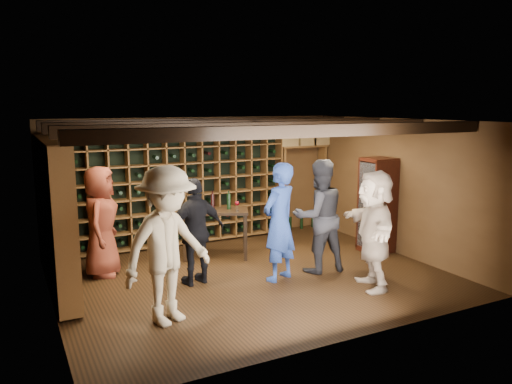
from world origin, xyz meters
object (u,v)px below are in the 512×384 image
man_blue_shirt (279,222)px  guest_red_floral (101,221)px  man_grey_suit (319,216)px  tasting_table (215,215)px  guest_beige (374,230)px  guest_woman_black (196,232)px  guest_khaki (167,246)px  display_cabinet (377,207)px

man_blue_shirt → guest_red_floral: bearing=-55.0°
man_blue_shirt → guest_red_floral: (-2.45, 1.49, -0.04)m
man_grey_suit → tasting_table: (-1.24, 1.48, -0.16)m
guest_beige → tasting_table: bearing=-126.7°
guest_woman_black → guest_khaki: size_ratio=0.82×
guest_red_floral → guest_woman_black: 1.63m
guest_woman_black → guest_beige: (2.32, -1.37, 0.07)m
guest_red_floral → tasting_table: guest_red_floral is taller
man_blue_shirt → guest_red_floral: size_ratio=1.05×
display_cabinet → tasting_table: display_cabinet is taller
display_cabinet → guest_beige: (-1.31, -1.46, 0.04)m
man_grey_suit → guest_beige: 1.06m
display_cabinet → man_blue_shirt: 2.45m
guest_woman_black → tasting_table: size_ratio=1.27×
display_cabinet → man_grey_suit: size_ratio=0.93×
display_cabinet → man_grey_suit: bearing=-164.6°
guest_woman_black → guest_khaki: guest_khaki is taller
tasting_table → guest_red_floral: bearing=-154.3°
display_cabinet → guest_beige: size_ratio=0.97×
guest_khaki → display_cabinet: bearing=-6.4°
man_grey_suit → guest_beige: size_ratio=1.04×
guest_red_floral → guest_woman_black: bearing=-107.8°
guest_woman_black → guest_khaki: 1.42m
display_cabinet → tasting_table: bearing=160.1°
guest_woman_black → man_blue_shirt: bearing=151.3°
man_grey_suit → guest_beige: man_grey_suit is taller
tasting_table → man_blue_shirt: bearing=-49.7°
tasting_table → guest_woman_black: bearing=-100.6°
display_cabinet → guest_khaki: size_ratio=0.87×
guest_khaki → guest_beige: size_ratio=1.12×
display_cabinet → man_blue_shirt: bearing=-167.9°
guest_beige → tasting_table: 2.93m
man_grey_suit → guest_woman_black: size_ratio=1.13×
guest_beige → tasting_table: guest_beige is taller
man_blue_shirt → guest_woman_black: man_blue_shirt is taller
guest_red_floral → tasting_table: size_ratio=1.37×
display_cabinet → guest_khaki: 4.60m
man_grey_suit → guest_red_floral: (-3.24, 1.42, -0.04)m
man_blue_shirt → tasting_table: 1.62m
guest_woman_black → tasting_table: (0.78, 1.12, -0.05)m
display_cabinet → tasting_table: (-2.84, 1.03, -0.08)m
guest_woman_black → man_grey_suit: bearing=160.3°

